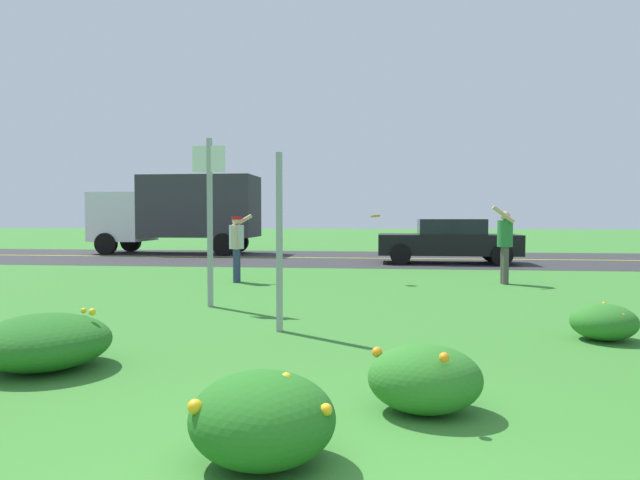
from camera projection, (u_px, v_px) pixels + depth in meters
name	position (u px, v px, depth m)	size (l,w,h in m)	color
ground_plane	(368.00, 292.00, 11.42)	(120.00, 120.00, 0.00)	#387A2D
highway_strip	(376.00, 258.00, 20.53)	(120.00, 8.15, 0.01)	#2D2D30
highway_center_stripe	(376.00, 258.00, 20.53)	(120.00, 0.16, 0.00)	yellow
daylily_clump_mid_left	(425.00, 378.00, 4.36)	(0.89, 0.74, 0.55)	#2D7526
daylily_clump_near_camera	(262.00, 419.00, 3.44)	(0.91, 0.83, 0.57)	#23661E
daylily_clump_front_center	(44.00, 341.00, 5.63)	(1.29, 1.27, 0.59)	#23661E
daylily_clump_front_right	(604.00, 322.00, 6.92)	(0.79, 0.73, 0.45)	#2D7526
sign_post_near_path	(210.00, 206.00, 9.46)	(0.56, 0.10, 2.84)	#93969B
sign_post_by_roadside	(279.00, 242.00, 7.44)	(0.07, 0.10, 2.37)	#93969B
person_thrower_red_cap_gray_shirt	(237.00, 242.00, 13.06)	(0.50, 0.50, 1.59)	#B2B2B7
person_catcher_green_shirt	(505.00, 240.00, 12.70)	(0.51, 0.51, 1.78)	#287038
frisbee_orange	(375.00, 216.00, 12.97)	(0.24, 0.24, 0.07)	orange
car_black_center_left	(448.00, 241.00, 18.40)	(4.50, 2.00, 1.45)	black
box_truck_white	(179.00, 210.00, 23.23)	(6.70, 2.46, 3.20)	silver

